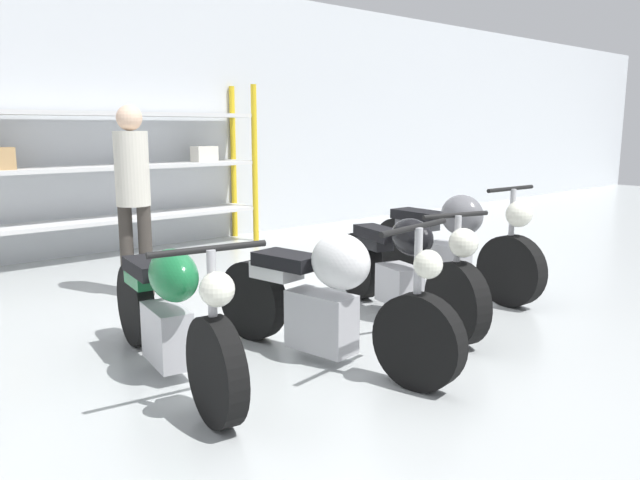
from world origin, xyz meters
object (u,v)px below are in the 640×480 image
motorcycle_white (327,299)px  motorcycle_black (404,268)px  shelving_rack (93,167)px  motorcycle_green (169,313)px  person_browsing (133,185)px  motorcycle_grey (452,243)px

motorcycle_white → motorcycle_black: bearing=96.3°
shelving_rack → motorcycle_green: 4.27m
motorcycle_green → person_browsing: size_ratio=1.18×
shelving_rack → person_browsing: size_ratio=2.45×
motorcycle_grey → motorcycle_black: bearing=-71.6°
motorcycle_black → motorcycle_grey: bearing=120.9°
shelving_rack → motorcycle_grey: size_ratio=2.16×
motorcycle_white → motorcycle_grey: (2.22, 0.62, 0.03)m
motorcycle_green → motorcycle_grey: (3.20, 0.18, 0.04)m
shelving_rack → motorcycle_grey: shelving_rack is taller
motorcycle_green → person_browsing: person_browsing is taller
shelving_rack → person_browsing: shelving_rack is taller
motorcycle_white → motorcycle_grey: 2.31m
motorcycle_black → person_browsing: bearing=-132.7°
motorcycle_white → shelving_rack: bearing=169.2°
person_browsing → shelving_rack: bearing=-152.7°
motorcycle_green → motorcycle_grey: 3.20m
motorcycle_grey → person_browsing: person_browsing is taller
motorcycle_black → person_browsing: (-1.40, 2.19, 0.65)m
motorcycle_green → motorcycle_black: size_ratio=1.05×
motorcycle_green → motorcycle_white: (0.98, -0.44, 0.00)m
motorcycle_green → person_browsing: (0.73, 2.07, 0.64)m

